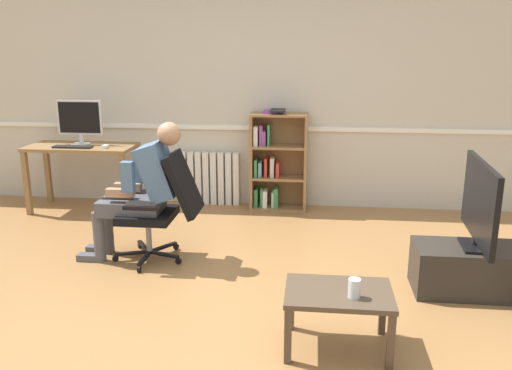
# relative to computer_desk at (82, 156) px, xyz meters

# --- Properties ---
(ground_plane) EXTENTS (18.00, 18.00, 0.00)m
(ground_plane) POSITION_rel_computer_desk_xyz_m (1.98, -2.15, -0.64)
(ground_plane) COLOR olive
(back_wall) EXTENTS (12.00, 0.13, 2.70)m
(back_wall) POSITION_rel_computer_desk_xyz_m (1.98, 0.50, 0.71)
(back_wall) COLOR beige
(back_wall) RESTS_ON ground_plane
(computer_desk) EXTENTS (1.19, 0.57, 0.76)m
(computer_desk) POSITION_rel_computer_desk_xyz_m (0.00, 0.00, 0.00)
(computer_desk) COLOR olive
(computer_desk) RESTS_ON ground_plane
(imac_monitor) EXTENTS (0.51, 0.14, 0.50)m
(imac_monitor) POSITION_rel_computer_desk_xyz_m (-0.03, 0.08, 0.41)
(imac_monitor) COLOR silver
(imac_monitor) RESTS_ON computer_desk
(keyboard) EXTENTS (0.43, 0.12, 0.02)m
(keyboard) POSITION_rel_computer_desk_xyz_m (-0.03, -0.14, 0.13)
(keyboard) COLOR black
(keyboard) RESTS_ON computer_desk
(computer_mouse) EXTENTS (0.06, 0.10, 0.03)m
(computer_mouse) POSITION_rel_computer_desk_xyz_m (0.33, -0.12, 0.14)
(computer_mouse) COLOR white
(computer_mouse) RESTS_ON computer_desk
(bookshelf) EXTENTS (0.64, 0.29, 1.16)m
(bookshelf) POSITION_rel_computer_desk_xyz_m (2.17, 0.29, -0.10)
(bookshelf) COLOR olive
(bookshelf) RESTS_ON ground_plane
(radiator) EXTENTS (0.70, 0.08, 0.63)m
(radiator) POSITION_rel_computer_desk_xyz_m (1.39, 0.39, -0.32)
(radiator) COLOR white
(radiator) RESTS_ON ground_plane
(office_chair) EXTENTS (0.78, 0.61, 0.98)m
(office_chair) POSITION_rel_computer_desk_xyz_m (1.33, -1.35, -0.11)
(office_chair) COLOR black
(office_chair) RESTS_ON ground_plane
(person_seated) EXTENTS (0.95, 0.40, 1.24)m
(person_seated) POSITION_rel_computer_desk_xyz_m (1.14, -1.35, 0.02)
(person_seated) COLOR #4C4C51
(person_seated) RESTS_ON ground_plane
(tv_stand) EXTENTS (0.89, 0.44, 0.37)m
(tv_stand) POSITION_rel_computer_desk_xyz_m (3.85, -1.72, -0.45)
(tv_stand) COLOR #2D2823
(tv_stand) RESTS_ON ground_plane
(tv_screen) EXTENTS (0.22, 0.97, 0.66)m
(tv_screen) POSITION_rel_computer_desk_xyz_m (3.85, -1.72, 0.08)
(tv_screen) COLOR black
(tv_screen) RESTS_ON tv_stand
(coffee_table) EXTENTS (0.66, 0.46, 0.39)m
(coffee_table) POSITION_rel_computer_desk_xyz_m (2.79, -2.63, -0.30)
(coffee_table) COLOR #4C3D2D
(coffee_table) RESTS_ON ground_plane
(drinking_glass) EXTENTS (0.08, 0.08, 0.12)m
(drinking_glass) POSITION_rel_computer_desk_xyz_m (2.88, -2.70, -0.18)
(drinking_glass) COLOR silver
(drinking_glass) RESTS_ON coffee_table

